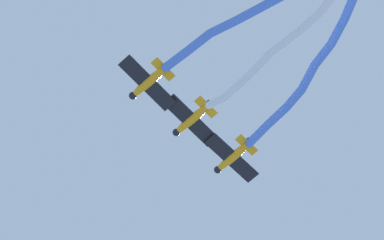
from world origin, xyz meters
TOP-DOWN VIEW (x-y plane):
  - airplane_lead at (11.28, 2.84)m, footprint 7.23×5.54m
  - smoke_trail_lead at (13.29, -13.01)m, footprint 3.92×27.71m
  - airplane_left_wing at (5.24, 1.02)m, footprint 7.21×5.54m
  - smoke_trail_left_wing at (8.69, -9.69)m, footprint 5.63×17.84m
  - airplane_right_wing at (-0.80, -0.81)m, footprint 7.20×5.54m
  - smoke_trail_right_wing at (6.16, -12.87)m, footprint 14.48×19.37m

SIDE VIEW (x-z plane):
  - smoke_trail_left_wing at x=8.69m, z-range 66.23..69.49m
  - airplane_lead at x=11.28m, z-range 67.89..69.67m
  - airplane_right_wing at x=-0.80m, z-range 67.89..69.67m
  - airplane_left_wing at x=5.24m, z-range 68.19..69.97m
  - smoke_trail_right_wing at x=6.16m, z-range 68.39..70.65m
  - smoke_trail_lead at x=13.29m, z-range 68.22..72.03m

